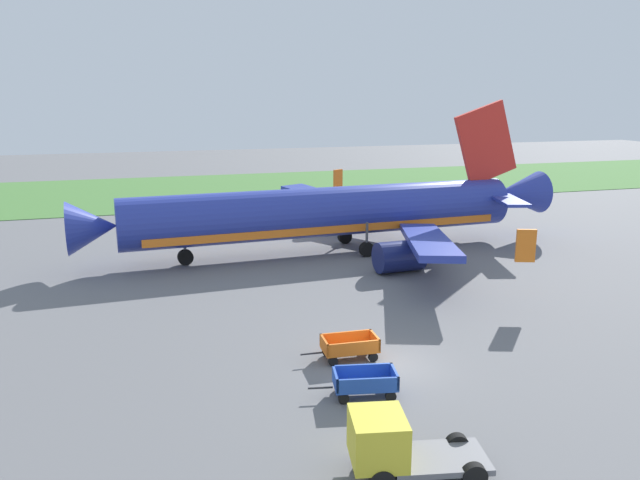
{
  "coord_description": "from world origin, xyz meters",
  "views": [
    {
      "loc": [
        -10.26,
        -23.78,
        11.9
      ],
      "look_at": [
        0.47,
        13.01,
        2.8
      ],
      "focal_mm": 34.97,
      "sensor_mm": 36.0,
      "label": 1
    }
  ],
  "objects_px": {
    "airplane": "(338,212)",
    "baggage_cart_second_in_row": "(349,346)",
    "service_truck_beside_carts": "(393,444)",
    "baggage_cart_nearest": "(365,382)"
  },
  "relations": [
    {
      "from": "baggage_cart_second_in_row",
      "to": "service_truck_beside_carts",
      "type": "relative_size",
      "value": 0.77
    },
    {
      "from": "airplane",
      "to": "baggage_cart_nearest",
      "type": "relative_size",
      "value": 10.38
    },
    {
      "from": "baggage_cart_nearest",
      "to": "service_truck_beside_carts",
      "type": "height_order",
      "value": "service_truck_beside_carts"
    },
    {
      "from": "baggage_cart_nearest",
      "to": "baggage_cart_second_in_row",
      "type": "bearing_deg",
      "value": 80.77
    },
    {
      "from": "baggage_cart_second_in_row",
      "to": "service_truck_beside_carts",
      "type": "distance_m",
      "value": 8.99
    },
    {
      "from": "service_truck_beside_carts",
      "to": "baggage_cart_nearest",
      "type": "bearing_deg",
      "value": 79.19
    },
    {
      "from": "airplane",
      "to": "baggage_cart_second_in_row",
      "type": "bearing_deg",
      "value": -106.26
    },
    {
      "from": "airplane",
      "to": "baggage_cart_second_in_row",
      "type": "relative_size",
      "value": 10.52
    },
    {
      "from": "baggage_cart_second_in_row",
      "to": "baggage_cart_nearest",
      "type": "bearing_deg",
      "value": -99.23
    },
    {
      "from": "airplane",
      "to": "service_truck_beside_carts",
      "type": "relative_size",
      "value": 8.1
    }
  ]
}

